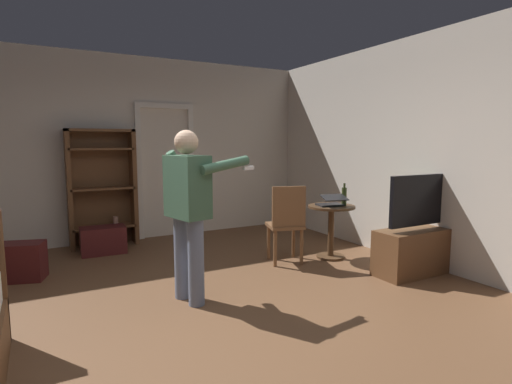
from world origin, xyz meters
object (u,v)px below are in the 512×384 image
at_px(bottle_on_table, 344,196).
at_px(laptop, 331,202).
at_px(bookshelf, 102,183).
at_px(suitcase_dark, 14,262).
at_px(suitcase_small, 103,240).
at_px(wooden_chair, 287,221).
at_px(person_blue_shirt, 189,204).
at_px(tv_flatscreen, 419,245).
at_px(side_table, 331,223).

bearing_deg(bottle_on_table, laptop, 168.09).
height_order(bookshelf, bottle_on_table, bookshelf).
height_order(bottle_on_table, suitcase_dark, bottle_on_table).
bearing_deg(bookshelf, laptop, -41.18).
height_order(bottle_on_table, suitcase_small, bottle_on_table).
distance_m(wooden_chair, person_blue_shirt, 1.63).
relative_size(wooden_chair, person_blue_shirt, 0.61).
relative_size(tv_flatscreen, suitcase_small, 1.98).
xyz_separation_m(tv_flatscreen, laptop, (-0.54, 0.94, 0.42)).
distance_m(tv_flatscreen, suitcase_dark, 4.58).
relative_size(laptop, bottle_on_table, 1.32).
bearing_deg(side_table, laptop, -132.59).
bearing_deg(suitcase_dark, tv_flatscreen, -8.08).
bearing_deg(tv_flatscreen, suitcase_small, 139.81).
bearing_deg(person_blue_shirt, side_table, 13.39).
relative_size(side_table, suitcase_dark, 1.15).
bearing_deg(laptop, tv_flatscreen, -59.82).
xyz_separation_m(bookshelf, person_blue_shirt, (0.41, -2.64, 0.02)).
relative_size(bookshelf, person_blue_shirt, 1.05).
xyz_separation_m(suitcase_dark, suitcase_small, (1.02, 0.68, -0.02)).
bearing_deg(bookshelf, side_table, -40.19).
bearing_deg(suitcase_dark, bottle_on_table, 1.57).
xyz_separation_m(bookshelf, suitcase_dark, (-1.10, -1.17, -0.72)).
relative_size(bookshelf, laptop, 4.42).
height_order(tv_flatscreen, person_blue_shirt, person_blue_shirt).
xyz_separation_m(side_table, suitcase_dark, (-3.64, 0.97, -0.26)).
distance_m(tv_flatscreen, side_table, 1.11).
relative_size(suitcase_dark, suitcase_small, 1.05).
height_order(side_table, suitcase_small, side_table).
bearing_deg(side_table, suitcase_dark, 165.05).
distance_m(side_table, bottle_on_table, 0.39).
bearing_deg(wooden_chair, laptop, -10.17).
height_order(side_table, suitcase_dark, side_table).
distance_m(wooden_chair, suitcase_dark, 3.13).
xyz_separation_m(side_table, bottle_on_table, (0.14, -0.08, 0.36)).
relative_size(bookshelf, suitcase_dark, 2.81).
bearing_deg(wooden_chair, suitcase_small, 140.98).
height_order(side_table, wooden_chair, wooden_chair).
relative_size(side_table, bottle_on_table, 2.38).
distance_m(person_blue_shirt, suitcase_dark, 2.24).
bearing_deg(bottle_on_table, tv_flatscreen, -67.86).
height_order(bookshelf, suitcase_small, bookshelf).
relative_size(bottle_on_table, suitcase_small, 0.50).
bearing_deg(tv_flatscreen, wooden_chair, 137.92).
xyz_separation_m(tv_flatscreen, side_table, (-0.51, 0.98, 0.13)).
xyz_separation_m(wooden_chair, suitcase_dark, (-2.98, 0.90, -0.33)).
relative_size(side_table, person_blue_shirt, 0.43).
relative_size(wooden_chair, suitcase_small, 1.70).
relative_size(bottle_on_table, person_blue_shirt, 0.18).
bearing_deg(laptop, bookshelf, 138.82).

